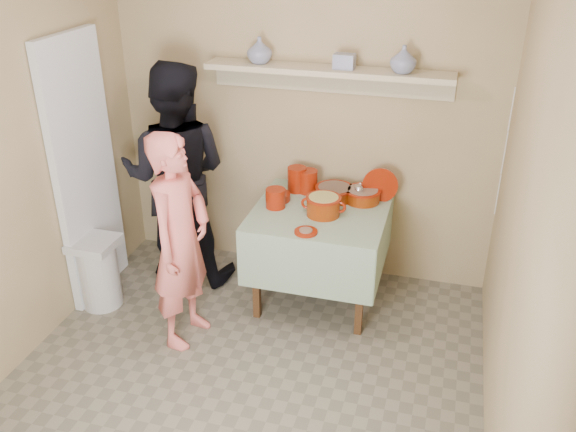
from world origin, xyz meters
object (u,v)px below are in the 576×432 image
(cazuela_rice, at_px, (323,204))
(person_helper, at_px, (176,176))
(serving_table, at_px, (320,224))
(trash_bin, at_px, (99,272))
(person_cook, at_px, (180,241))

(cazuela_rice, bearing_deg, person_helper, 175.18)
(serving_table, relative_size, cazuela_rice, 2.95)
(serving_table, relative_size, trash_bin, 1.74)
(person_helper, bearing_deg, trash_bin, 42.34)
(serving_table, bearing_deg, person_cook, -137.58)
(person_helper, relative_size, trash_bin, 3.17)
(serving_table, xyz_separation_m, trash_bin, (-1.58, -0.55, -0.36))
(cazuela_rice, bearing_deg, trash_bin, -164.02)
(person_cook, bearing_deg, serving_table, -40.88)
(cazuela_rice, xyz_separation_m, trash_bin, (-1.62, -0.46, -0.56))
(person_cook, relative_size, cazuela_rice, 4.61)
(serving_table, distance_m, cazuela_rice, 0.22)
(person_helper, distance_m, serving_table, 1.18)
(person_helper, xyz_separation_m, trash_bin, (-0.43, -0.56, -0.61))
(person_cook, distance_m, serving_table, 1.07)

